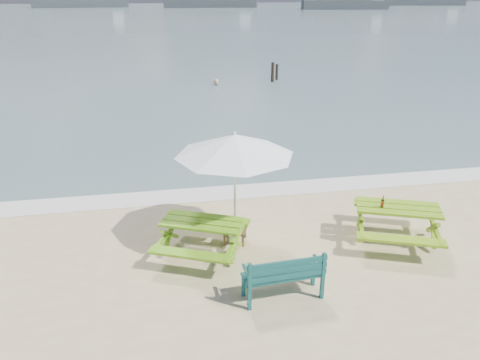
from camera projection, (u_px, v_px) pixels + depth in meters
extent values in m
plane|color=slate|center=(159.00, 17.00, 85.15)|extent=(300.00, 300.00, 0.00)
cube|color=silver|center=(240.00, 191.00, 12.08)|extent=(22.00, 0.90, 0.01)
cube|color=#609716|center=(202.00, 222.00, 8.98)|extent=(1.71, 1.30, 0.05)
cube|color=#609716|center=(213.00, 219.00, 9.75)|extent=(1.52, 0.89, 0.05)
cube|color=#609716|center=(190.00, 254.00, 8.44)|extent=(1.52, 0.89, 0.05)
cube|color=#609716|center=(202.00, 240.00, 9.13)|extent=(1.68, 1.39, 0.66)
cube|color=#6F9917|center=(398.00, 208.00, 9.46)|extent=(1.81, 1.32, 0.05)
cube|color=#6F9917|center=(392.00, 205.00, 10.28)|extent=(1.64, 0.87, 0.05)
cube|color=#6F9917|center=(401.00, 240.00, 8.88)|extent=(1.64, 0.87, 0.05)
cube|color=#6F9917|center=(396.00, 226.00, 9.62)|extent=(1.78, 1.43, 0.70)
cube|color=#0F403F|center=(283.00, 275.00, 7.84)|extent=(1.39, 0.49, 0.04)
cube|color=#0F403F|center=(287.00, 270.00, 7.56)|extent=(1.36, 0.12, 0.35)
cube|color=#0F403F|center=(282.00, 285.00, 7.92)|extent=(1.29, 0.54, 0.43)
cube|color=brown|center=(235.00, 229.00, 9.62)|extent=(0.59, 0.59, 0.05)
cube|color=brown|center=(235.00, 236.00, 9.68)|extent=(0.52, 0.52, 0.26)
cylinder|color=silver|center=(235.00, 192.00, 9.30)|extent=(0.05, 0.05, 2.25)
cone|color=white|center=(235.00, 145.00, 8.93)|extent=(2.95, 2.95, 0.42)
cylinder|color=#975916|center=(382.00, 204.00, 9.40)|extent=(0.06, 0.06, 0.15)
cylinder|color=#975916|center=(383.00, 198.00, 9.34)|extent=(0.03, 0.03, 0.07)
cylinder|color=#AE1A13|center=(382.00, 204.00, 9.40)|extent=(0.06, 0.06, 0.06)
imported|color=tan|center=(216.00, 94.00, 25.50)|extent=(0.70, 0.57, 1.68)
cylinder|color=black|center=(273.00, 74.00, 26.00)|extent=(0.18, 0.18, 1.27)
cylinder|color=black|center=(277.00, 74.00, 26.65)|extent=(0.16, 0.16, 1.08)
cube|color=#353A3E|center=(418.00, 2.00, 137.22)|extent=(27.55, 7.62, 2.20)
cube|color=#353A3E|center=(210.00, 4.00, 122.35)|extent=(24.39, 6.60, 2.20)
cube|color=#353A3E|center=(81.00, 4.00, 122.51)|extent=(24.37, 6.49, 2.20)
cube|color=#353A3E|center=(345.00, 5.00, 112.51)|extent=(20.83, 6.66, 2.20)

